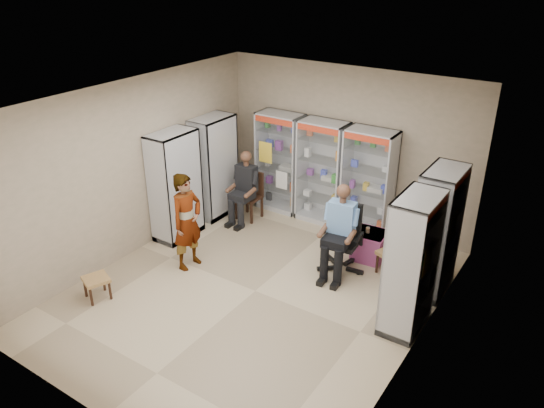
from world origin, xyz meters
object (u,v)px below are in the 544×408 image
Objects in this scene: cabinet_back_mid at (322,172)px; wooden_chair at (249,196)px; seated_shopkeeper at (341,232)px; standing_man at (187,221)px; cabinet_left_far at (214,167)px; cabinet_left_near at (175,186)px; cabinet_right_near at (411,264)px; cabinet_back_left at (280,162)px; woven_stool_b at (97,288)px; woven_stool_a at (392,263)px; cabinet_back_right at (368,183)px; pink_trunk at (369,245)px; office_chair at (342,239)px; cabinet_right_far at (437,232)px.

wooden_chair is (-1.20, -0.73, -0.53)m from cabinet_back_mid.
standing_man reaches higher than seated_shopkeeper.
cabinet_left_far is at bearing -163.61° from wooden_chair.
cabinet_left_far is 1.00× the size of cabinet_left_near.
cabinet_back_left is at bearing 57.72° from cabinet_right_near.
cabinet_back_left is at bearing 81.87° from woven_stool_b.
cabinet_back_left is 1.21× the size of standing_man.
cabinet_left_far is 3.89m from woven_stool_a.
cabinet_back_right is at bearing 59.23° from woven_stool_b.
woven_stool_a is 3.40m from standing_man.
cabinet_back_mid is at bearing 69.74° from woven_stool_b.
cabinet_back_left is at bearing 180.00° from cabinet_back_right.
pink_trunk is 4.48m from woven_stool_b.
cabinet_back_mid is 2.90m from standing_man.
cabinet_left_far is at bearing -178.45° from pink_trunk.
cabinet_left_far is 1.10m from cabinet_left_near.
office_chair is 2.83× the size of woven_stool_a.
cabinet_right_near is at bearing -49.97° from pink_trunk.
pink_trunk is 1.28× the size of woven_stool_a.
cabinet_back_mid is 4.91× the size of woven_stool_a.
cabinet_back_right is 1.00× the size of cabinet_right_near.
cabinet_left_near is (-0.93, -2.03, 0.00)m from cabinet_back_left.
cabinet_left_near reaches higher than woven_stool_b.
pink_trunk is at bearing 62.00° from office_chair.
cabinet_back_mid is at bearing -17.21° from standing_man.
woven_stool_a is at bearing 41.78° from woven_stool_b.
seated_shopkeeper reaches higher than woven_stool_a.
cabinet_right_far is at bearing -3.09° from woven_stool_a.
woven_stool_b is at bearing 115.49° from cabinet_right_near.
cabinet_right_far is 1.00× the size of cabinet_left_near.
cabinet_back_mid is 2.13× the size of wooden_chair.
cabinet_right_near reaches higher than woven_stool_b.
cabinet_back_left reaches higher than standing_man.
cabinet_back_mid is 1.00× the size of cabinet_left_near.
cabinet_back_mid is at bearing 66.35° from cabinet_right_far.
cabinet_right_far is 1.47m from seated_shopkeeper.
woven_stool_a is at bearing 18.28° from office_chair.
cabinet_left_far is at bearing 73.75° from cabinet_right_near.
cabinet_right_far is 4.46m from cabinet_left_far.
office_chair is (3.06, -0.51, -0.42)m from cabinet_left_far.
cabinet_left_far reaches higher than pink_trunk.
cabinet_back_mid and cabinet_back_right have the same top height.
pink_trunk is at bearing -19.59° from cabinet_back_left.
cabinet_right_far and cabinet_left_near have the same top height.
cabinet_back_right is 1.21× the size of standing_man.
cabinet_left_far reaches higher than wooden_chair.
pink_trunk is (0.24, 0.64, -0.48)m from seated_shopkeeper.
standing_man is (0.54, 1.49, 0.65)m from woven_stool_b.
cabinet_back_right and cabinet_left_far have the same top height.
cabinet_right_near is 1.00× the size of cabinet_left_near.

